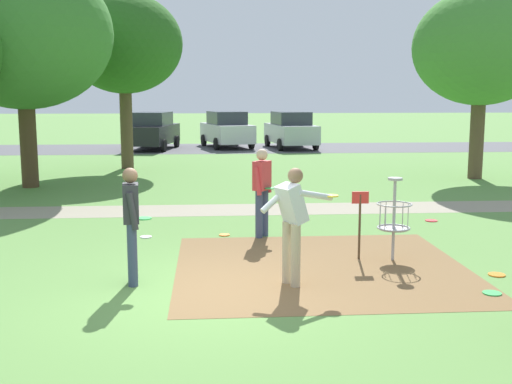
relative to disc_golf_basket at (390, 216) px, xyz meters
The scene contains 19 objects.
ground_plane 3.55m from the disc_golf_basket, 152.80° to the right, with size 160.00×160.00×0.00m, color #5B8942.
dirt_tee_pad 1.47m from the disc_golf_basket, 162.85° to the right, with size 4.62×4.42×0.01m, color brown.
disc_golf_basket is the anchor object (origin of this frame).
player_foreground_watching 4.24m from the disc_golf_basket, 165.77° to the right, with size 0.42×0.48×1.71m.
player_throwing 2.73m from the disc_golf_basket, 136.41° to the left, with size 0.45×0.48×1.71m.
player_waiting_right 2.20m from the disc_golf_basket, 145.24° to the right, with size 1.17×0.50×1.71m.
frisbee_near_basket 3.47m from the disc_golf_basket, 142.81° to the left, with size 0.21×0.21×0.02m, color orange.
frisbee_by_tee 4.72m from the disc_golf_basket, 154.70° to the left, with size 0.23×0.23×0.02m, color white.
frisbee_mid_grass 3.70m from the disc_golf_basket, 59.41° to the left, with size 0.26×0.26×0.02m, color red.
frisbee_far_left 1.88m from the disc_golf_basket, 36.20° to the right, with size 0.26×0.26×0.02m, color orange.
frisbee_far_right 2.23m from the disc_golf_basket, 64.05° to the right, with size 0.26×0.26×0.02m, color green.
tree_near_right 11.86m from the disc_golf_basket, 59.93° to the left, with size 4.33×4.33×6.05m.
tree_mid_center 12.74m from the disc_golf_basket, 132.76° to the left, with size 5.13×5.13×6.65m.
tree_mid_right 15.23m from the disc_golf_basket, 113.93° to the left, with size 4.22×4.22×6.33m.
parking_lot_strip 22.10m from the disc_golf_basket, 98.02° to the left, with size 36.00×6.00×0.01m, color #4C4C51.
parked_car_leftmost 22.31m from the disc_golf_basket, 104.94° to the left, with size 2.55×4.46×1.84m.
parked_car_center_left 22.51m from the disc_golf_basket, 95.22° to the left, with size 2.78×4.51×1.84m.
parked_car_center_right 21.68m from the disc_golf_basket, 86.92° to the left, with size 2.42×4.41×1.84m.
gravel_path 5.75m from the disc_golf_basket, 122.73° to the left, with size 40.00×1.52×0.00m, color gray.
Camera 1 is at (0.09, -8.49, 2.76)m, focal length 44.37 mm.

